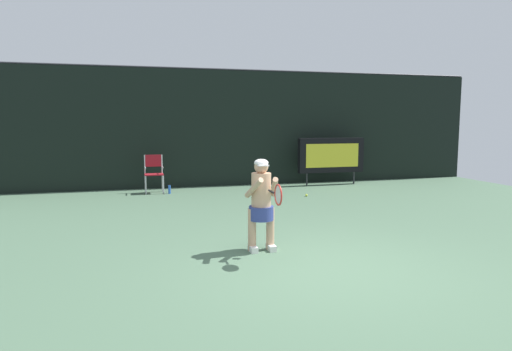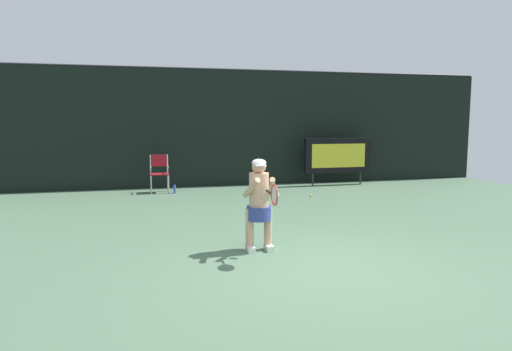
% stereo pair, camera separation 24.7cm
% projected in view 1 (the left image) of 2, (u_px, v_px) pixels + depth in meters
% --- Properties ---
extents(ground, '(18.00, 22.00, 0.03)m').
position_uv_depth(ground, '(334.00, 275.00, 6.13)').
color(ground, '#4C6A51').
extents(backdrop_screen, '(18.00, 0.12, 3.66)m').
position_uv_depth(backdrop_screen, '(215.00, 128.00, 14.22)').
color(backdrop_screen, black).
rests_on(backdrop_screen, ground).
extents(scoreboard, '(2.20, 0.21, 1.50)m').
position_uv_depth(scoreboard, '(331.00, 155.00, 14.60)').
color(scoreboard, black).
rests_on(scoreboard, ground).
extents(umpire_chair, '(0.52, 0.44, 1.08)m').
position_uv_depth(umpire_chair, '(154.00, 171.00, 12.98)').
color(umpire_chair, '#B7B7BC').
rests_on(umpire_chair, ground).
extents(water_bottle, '(0.07, 0.07, 0.27)m').
position_uv_depth(water_bottle, '(169.00, 189.00, 12.86)').
color(water_bottle, blue).
rests_on(water_bottle, ground).
extents(tennis_player, '(0.53, 0.60, 1.46)m').
position_uv_depth(tennis_player, '(261.00, 201.00, 7.15)').
color(tennis_player, white).
rests_on(tennis_player, ground).
extents(tennis_racket, '(0.03, 0.60, 0.31)m').
position_uv_depth(tennis_racket, '(278.00, 195.00, 6.52)').
color(tennis_racket, black).
extents(tennis_ball_loose, '(0.07, 0.07, 0.07)m').
position_uv_depth(tennis_ball_loose, '(306.00, 195.00, 12.39)').
color(tennis_ball_loose, '#CCDB3D').
rests_on(tennis_ball_loose, ground).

